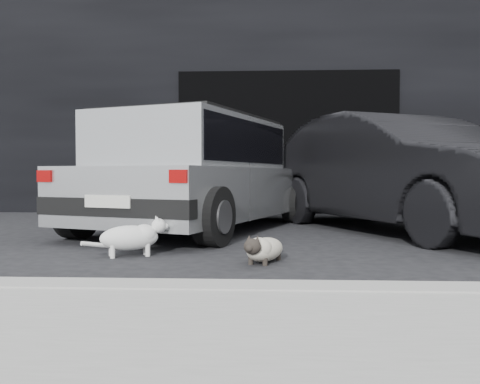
{
  "coord_description": "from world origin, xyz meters",
  "views": [
    {
      "loc": [
        0.58,
        -5.34,
        0.72
      ],
      "look_at": [
        0.35,
        -0.53,
        0.55
      ],
      "focal_mm": 38.0,
      "sensor_mm": 36.0,
      "label": 1
    }
  ],
  "objects_px": {
    "second_car": "(401,173)",
    "cat_siamese": "(263,249)",
    "cat_white": "(133,237)",
    "silver_hatchback": "(198,169)"
  },
  "relations": [
    {
      "from": "second_car",
      "to": "cat_siamese",
      "type": "height_order",
      "value": "second_car"
    },
    {
      "from": "second_car",
      "to": "cat_white",
      "type": "xyz_separation_m",
      "value": [
        -2.85,
        -2.03,
        -0.57
      ]
    },
    {
      "from": "second_car",
      "to": "cat_siamese",
      "type": "xyz_separation_m",
      "value": [
        -1.72,
        -2.33,
        -0.63
      ]
    },
    {
      "from": "silver_hatchback",
      "to": "cat_white",
      "type": "bearing_deg",
      "value": -77.94
    },
    {
      "from": "cat_siamese",
      "to": "second_car",
      "type": "bearing_deg",
      "value": -103.64
    },
    {
      "from": "second_car",
      "to": "cat_white",
      "type": "distance_m",
      "value": 3.54
    },
    {
      "from": "second_car",
      "to": "cat_white",
      "type": "height_order",
      "value": "second_car"
    },
    {
      "from": "silver_hatchback",
      "to": "cat_white",
      "type": "height_order",
      "value": "silver_hatchback"
    },
    {
      "from": "second_car",
      "to": "cat_white",
      "type": "relative_size",
      "value": 6.45
    },
    {
      "from": "second_car",
      "to": "cat_white",
      "type": "bearing_deg",
      "value": -169.59
    }
  ]
}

